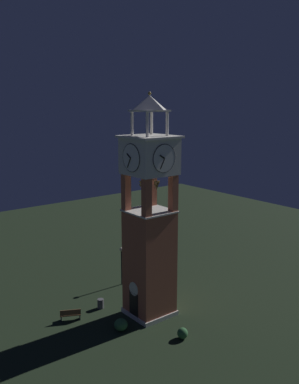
# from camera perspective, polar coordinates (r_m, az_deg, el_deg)

# --- Properties ---
(ground) EXTENTS (80.00, 80.00, 0.00)m
(ground) POSITION_cam_1_polar(r_m,az_deg,el_deg) (36.07, 0.00, -15.80)
(ground) COLOR black
(clock_tower) EXTENTS (3.72, 3.72, 17.49)m
(clock_tower) POSITION_cam_1_polar(r_m,az_deg,el_deg) (33.33, -0.00, -4.76)
(clock_tower) COLOR #AD5B42
(clock_tower) RESTS_ON ground
(park_bench) EXTENTS (1.12, 1.62, 0.95)m
(park_bench) POSITION_cam_1_polar(r_m,az_deg,el_deg) (35.36, -10.46, -15.73)
(park_bench) COLOR brown
(park_bench) RESTS_ON ground
(lamp_post) EXTENTS (0.36, 0.36, 3.62)m
(lamp_post) POSITION_cam_1_polar(r_m,az_deg,el_deg) (40.24, -3.74, -8.84)
(lamp_post) COLOR black
(lamp_post) RESTS_ON ground
(trash_bin) EXTENTS (0.52, 0.52, 0.80)m
(trash_bin) POSITION_cam_1_polar(r_m,az_deg,el_deg) (36.88, -6.52, -14.53)
(trash_bin) COLOR #4C4C51
(trash_bin) RESTS_ON ground
(shrub_near_entry) EXTENTS (0.77, 0.77, 0.82)m
(shrub_near_entry) POSITION_cam_1_polar(r_m,az_deg,el_deg) (32.64, 4.42, -18.21)
(shrub_near_entry) COLOR #336638
(shrub_near_entry) RESTS_ON ground
(shrub_left_of_tower) EXTENTS (1.00, 1.00, 0.92)m
(shrub_left_of_tower) POSITION_cam_1_polar(r_m,az_deg,el_deg) (33.58, -3.83, -17.18)
(shrub_left_of_tower) COLOR #336638
(shrub_left_of_tower) RESTS_ON ground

